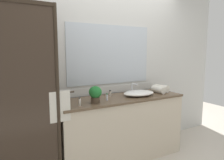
{
  "coord_description": "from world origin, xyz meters",
  "views": [
    {
      "loc": [
        -1.48,
        -2.37,
        1.52
      ],
      "look_at": [
        -0.15,
        0.0,
        1.15
      ],
      "focal_mm": 32.9,
      "sensor_mm": 36.0,
      "label": 1
    }
  ],
  "objects_px": {
    "rolled_towel_middle": "(159,90)",
    "amenity_bottle_lotion": "(80,102)",
    "faucet": "(132,90)",
    "sink_basin": "(139,93)",
    "potted_plant": "(95,94)",
    "rolled_towel_near_edge": "(161,88)",
    "amenity_bottle_shampoo": "(107,97)",
    "amenity_bottle_body_wash": "(110,93)"
  },
  "relations": [
    {
      "from": "rolled_towel_middle",
      "to": "amenity_bottle_lotion",
      "type": "bearing_deg",
      "value": -174.32
    },
    {
      "from": "faucet",
      "to": "rolled_towel_middle",
      "type": "bearing_deg",
      "value": -22.23
    },
    {
      "from": "faucet",
      "to": "amenity_bottle_lotion",
      "type": "height_order",
      "value": "faucet"
    },
    {
      "from": "sink_basin",
      "to": "faucet",
      "type": "relative_size",
      "value": 2.78
    },
    {
      "from": "amenity_bottle_lotion",
      "to": "rolled_towel_middle",
      "type": "height_order",
      "value": "rolled_towel_middle"
    },
    {
      "from": "potted_plant",
      "to": "rolled_towel_near_edge",
      "type": "xyz_separation_m",
      "value": [
        1.21,
        0.14,
        -0.06
      ]
    },
    {
      "from": "rolled_towel_near_edge",
      "to": "rolled_towel_middle",
      "type": "relative_size",
      "value": 1.03
    },
    {
      "from": "sink_basin",
      "to": "amenity_bottle_shampoo",
      "type": "distance_m",
      "value": 0.54
    },
    {
      "from": "faucet",
      "to": "rolled_towel_near_edge",
      "type": "distance_m",
      "value": 0.5
    },
    {
      "from": "potted_plant",
      "to": "faucet",
      "type": "bearing_deg",
      "value": 18.41
    },
    {
      "from": "amenity_bottle_body_wash",
      "to": "rolled_towel_middle",
      "type": "bearing_deg",
      "value": -12.87
    },
    {
      "from": "faucet",
      "to": "sink_basin",
      "type": "bearing_deg",
      "value": -90.0
    },
    {
      "from": "amenity_bottle_shampoo",
      "to": "rolled_towel_near_edge",
      "type": "xyz_separation_m",
      "value": [
        1.02,
        0.1,
        0.01
      ]
    },
    {
      "from": "potted_plant",
      "to": "amenity_bottle_shampoo",
      "type": "xyz_separation_m",
      "value": [
        0.19,
        0.05,
        -0.07
      ]
    },
    {
      "from": "faucet",
      "to": "amenity_bottle_lotion",
      "type": "bearing_deg",
      "value": -163.16
    },
    {
      "from": "faucet",
      "to": "rolled_towel_near_edge",
      "type": "xyz_separation_m",
      "value": [
        0.49,
        -0.1,
        0.0
      ]
    },
    {
      "from": "rolled_towel_middle",
      "to": "rolled_towel_near_edge",
      "type": "bearing_deg",
      "value": 27.54
    },
    {
      "from": "amenity_bottle_lotion",
      "to": "rolled_towel_near_edge",
      "type": "distance_m",
      "value": 1.44
    },
    {
      "from": "amenity_bottle_lotion",
      "to": "rolled_towel_middle",
      "type": "xyz_separation_m",
      "value": [
        1.32,
        0.13,
        0.01
      ]
    },
    {
      "from": "sink_basin",
      "to": "rolled_towel_near_edge",
      "type": "bearing_deg",
      "value": 7.42
    },
    {
      "from": "amenity_bottle_shampoo",
      "to": "rolled_towel_near_edge",
      "type": "relative_size",
      "value": 0.39
    },
    {
      "from": "sink_basin",
      "to": "amenity_bottle_lotion",
      "type": "distance_m",
      "value": 0.95
    },
    {
      "from": "amenity_bottle_shampoo",
      "to": "rolled_towel_near_edge",
      "type": "distance_m",
      "value": 1.03
    },
    {
      "from": "potted_plant",
      "to": "amenity_bottle_lotion",
      "type": "bearing_deg",
      "value": -168.51
    },
    {
      "from": "sink_basin",
      "to": "rolled_towel_middle",
      "type": "bearing_deg",
      "value": 0.93
    },
    {
      "from": "sink_basin",
      "to": "amenity_bottle_body_wash",
      "type": "distance_m",
      "value": 0.41
    },
    {
      "from": "rolled_towel_middle",
      "to": "potted_plant",
      "type": "bearing_deg",
      "value": -175.51
    },
    {
      "from": "amenity_bottle_shampoo",
      "to": "rolled_towel_near_edge",
      "type": "bearing_deg",
      "value": 5.33
    },
    {
      "from": "faucet",
      "to": "potted_plant",
      "type": "relative_size",
      "value": 0.81
    },
    {
      "from": "amenity_bottle_lotion",
      "to": "rolled_towel_near_edge",
      "type": "bearing_deg",
      "value": 7.51
    },
    {
      "from": "amenity_bottle_body_wash",
      "to": "rolled_towel_near_edge",
      "type": "distance_m",
      "value": 0.87
    },
    {
      "from": "sink_basin",
      "to": "amenity_bottle_shampoo",
      "type": "xyz_separation_m",
      "value": [
        -0.54,
        -0.03,
        0.01
      ]
    },
    {
      "from": "faucet",
      "to": "rolled_towel_middle",
      "type": "height_order",
      "value": "faucet"
    },
    {
      "from": "potted_plant",
      "to": "amenity_bottle_lotion",
      "type": "relative_size",
      "value": 2.11
    },
    {
      "from": "potted_plant",
      "to": "rolled_towel_middle",
      "type": "xyz_separation_m",
      "value": [
        1.1,
        0.09,
        -0.06
      ]
    },
    {
      "from": "sink_basin",
      "to": "amenity_bottle_lotion",
      "type": "bearing_deg",
      "value": -172.45
    },
    {
      "from": "rolled_towel_near_edge",
      "to": "potted_plant",
      "type": "bearing_deg",
      "value": -173.23
    },
    {
      "from": "sink_basin",
      "to": "rolled_towel_middle",
      "type": "xyz_separation_m",
      "value": [
        0.38,
        0.01,
        0.02
      ]
    },
    {
      "from": "amenity_bottle_lotion",
      "to": "amenity_bottle_body_wash",
      "type": "xyz_separation_m",
      "value": [
        0.57,
        0.3,
        -0.01
      ]
    },
    {
      "from": "potted_plant",
      "to": "amenity_bottle_body_wash",
      "type": "bearing_deg",
      "value": 36.35
    },
    {
      "from": "potted_plant",
      "to": "sink_basin",
      "type": "bearing_deg",
      "value": 6.34
    },
    {
      "from": "potted_plant",
      "to": "amenity_bottle_body_wash",
      "type": "xyz_separation_m",
      "value": [
        0.35,
        0.26,
        -0.08
      ]
    }
  ]
}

